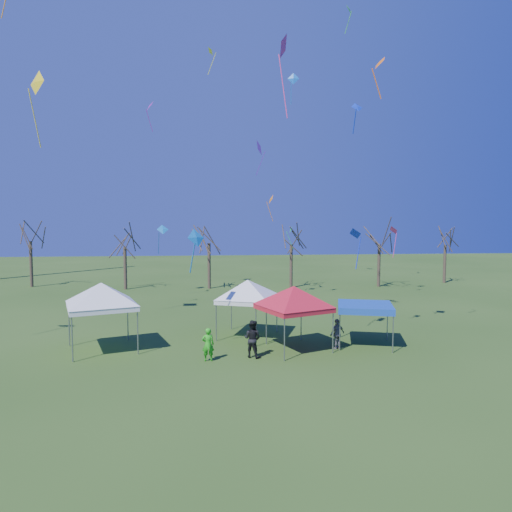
{
  "coord_description": "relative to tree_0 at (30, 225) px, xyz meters",
  "views": [
    {
      "loc": [
        -2.28,
        -22.03,
        6.83
      ],
      "look_at": [
        0.26,
        3.0,
        4.92
      ],
      "focal_mm": 32.0,
      "sensor_mm": 36.0,
      "label": 1
    }
  ],
  "objects": [
    {
      "name": "person_green",
      "position": [
        18.44,
        -27.37,
        -5.67
      ],
      "size": [
        0.61,
        0.41,
        1.64
      ],
      "primitive_type": "imported",
      "rotation": [
        0.0,
        0.0,
        3.17
      ],
      "color": "green",
      "rests_on": "ground"
    },
    {
      "name": "kite_2",
      "position": [
        13.21,
        -6.16,
        10.86
      ],
      "size": [
        1.08,
        1.31,
        2.76
      ],
      "rotation": [
        0.0,
        0.0,
        5.07
      ],
      "color": "purple",
      "rests_on": "ground"
    },
    {
      "name": "kite_12",
      "position": [
        36.83,
        -5.58,
        -0.55
      ],
      "size": [
        1.02,
        1.22,
        3.21
      ],
      "rotation": [
        0.0,
        0.0,
        1.92
      ],
      "color": "#F8378F",
      "rests_on": "ground"
    },
    {
      "name": "kite_5",
      "position": [
        22.0,
        -27.78,
        8.43
      ],
      "size": [
        0.78,
        1.25,
        3.85
      ],
      "rotation": [
        0.0,
        0.0,
        4.38
      ],
      "color": "#E73384",
      "rests_on": "ground"
    },
    {
      "name": "kite_11",
      "position": [
        22.86,
        -10.29,
        6.61
      ],
      "size": [
        0.83,
        1.43,
        3.09
      ],
      "rotation": [
        0.0,
        0.0,
        1.65
      ],
      "color": "#581BBD",
      "rests_on": "ground"
    },
    {
      "name": "tent_blue",
      "position": [
        27.06,
        -25.32,
        -4.38
      ],
      "size": [
        3.59,
        3.59,
        2.29
      ],
      "rotation": [
        0.0,
        0.0,
        -0.28
      ],
      "color": "gray",
      "rests_on": "ground"
    },
    {
      "name": "kite_19",
      "position": [
        23.92,
        -9.46,
        2.25
      ],
      "size": [
        0.63,
        0.93,
        2.37
      ],
      "rotation": [
        0.0,
        0.0,
        4.84
      ],
      "color": "orange",
      "rests_on": "ground"
    },
    {
      "name": "person_dark",
      "position": [
        20.66,
        -26.99,
        -5.54
      ],
      "size": [
        1.16,
        1.09,
        1.89
      ],
      "primitive_type": "imported",
      "rotation": [
        0.0,
        0.0,
        2.6
      ],
      "color": "black",
      "rests_on": "ground"
    },
    {
      "name": "kite_18",
      "position": [
        23.66,
        -21.52,
        8.91
      ],
      "size": [
        0.73,
        0.32,
        1.87
      ],
      "rotation": [
        0.0,
        0.0,
        6.12
      ],
      "color": "blue",
      "rests_on": "ground"
    },
    {
      "name": "tree_4",
      "position": [
        36.2,
        -3.38,
        -0.43
      ],
      "size": [
        3.58,
        3.58,
        7.89
      ],
      "color": "#3D2D21",
      "rests_on": "ground"
    },
    {
      "name": "kite_22",
      "position": [
        26.62,
        -4.3,
        -0.62
      ],
      "size": [
        0.74,
        0.72,
        2.35
      ],
      "rotation": [
        0.0,
        0.0,
        4.73
      ],
      "color": "green",
      "rests_on": "ground"
    },
    {
      "name": "kite_9",
      "position": [
        26.28,
        -25.71,
        6.27
      ],
      "size": [
        0.75,
        0.59,
        1.67
      ],
      "rotation": [
        0.0,
        0.0,
        0.23
      ],
      "color": "#1332CA",
      "rests_on": "ground"
    },
    {
      "name": "ground",
      "position": [
        20.85,
        -27.38,
        -6.49
      ],
      "size": [
        140.0,
        140.0,
        0.0
      ],
      "primitive_type": "plane",
      "color": "#2C4B18",
      "rests_on": "ground"
    },
    {
      "name": "tent_white_mid",
      "position": [
        20.78,
        -22.79,
        -3.32
      ],
      "size": [
        4.18,
        4.18,
        3.92
      ],
      "rotation": [
        0.0,
        0.0,
        -0.35
      ],
      "color": "gray",
      "rests_on": "ground"
    },
    {
      "name": "kite_27",
      "position": [
        27.45,
        -25.7,
        8.58
      ],
      "size": [
        0.73,
        0.96,
        2.15
      ],
      "rotation": [
        0.0,
        0.0,
        4.83
      ],
      "color": "orange",
      "rests_on": "ground"
    },
    {
      "name": "kite_13",
      "position": [
        14.16,
        -5.93,
        -0.42
      ],
      "size": [
        1.25,
        0.99,
        2.77
      ],
      "rotation": [
        0.0,
        0.0,
        0.22
      ],
      "color": "blue",
      "rests_on": "ground"
    },
    {
      "name": "kite_6",
      "position": [
        31.56,
        -6.83,
        19.84
      ],
      "size": [
        1.17,
        1.34,
        2.78
      ],
      "rotation": [
        0.0,
        0.0,
        1.0
      ],
      "color": "green",
      "rests_on": "ground"
    },
    {
      "name": "kite_26",
      "position": [
        18.77,
        -10.03,
        14.46
      ],
      "size": [
        0.79,
        0.91,
        2.43
      ],
      "rotation": [
        0.0,
        0.0,
        1.81
      ],
      "color": "#EFF91A",
      "rests_on": "ground"
    },
    {
      "name": "kite_1",
      "position": [
        17.87,
        -25.69,
        -0.52
      ],
      "size": [
        1.11,
        0.98,
        2.32
      ],
      "rotation": [
        0.0,
        0.0,
        0.61
      ],
      "color": "blue",
      "rests_on": "ground"
    },
    {
      "name": "tent_white_west",
      "position": [
        12.86,
        -24.92,
        -3.11
      ],
      "size": [
        4.48,
        4.48,
        4.18
      ],
      "rotation": [
        0.0,
        0.0,
        0.33
      ],
      "color": "gray",
      "rests_on": "ground"
    },
    {
      "name": "tree_5",
      "position": [
        44.57,
        -1.32,
        -0.76
      ],
      "size": [
        3.39,
        3.39,
        7.46
      ],
      "color": "#3D2D21",
      "rests_on": "ground"
    },
    {
      "name": "kite_17",
      "position": [
        28.87,
        -17.92,
        -0.55
      ],
      "size": [
        1.11,
        1.17,
        2.94
      ],
      "rotation": [
        0.0,
        0.0,
        2.22
      ],
      "color": "#1530E4",
      "rests_on": "ground"
    },
    {
      "name": "kite_8",
      "position": [
        8.48,
        -20.77,
        8.47
      ],
      "size": [
        1.39,
        1.29,
        4.48
      ],
      "rotation": [
        0.0,
        0.0,
        5.56
      ],
      "color": "yellow",
      "rests_on": "ground"
    },
    {
      "name": "person_grey",
      "position": [
        25.33,
        -25.94,
        -5.67
      ],
      "size": [
        1.03,
        0.8,
        1.63
      ],
      "primitive_type": "imported",
      "rotation": [
        0.0,
        0.0,
        3.64
      ],
      "color": "slate",
      "rests_on": "ground"
    },
    {
      "name": "tent_red",
      "position": [
        22.97,
        -25.84,
        -3.3
      ],
      "size": [
        4.15,
        4.15,
        3.95
      ],
      "rotation": [
        0.0,
        0.0,
        0.39
      ],
      "color": "gray",
      "rests_on": "ground"
    },
    {
      "name": "tree_0",
      "position": [
        0.0,
        0.0,
        0.0
      ],
      "size": [
        3.83,
        3.83,
        8.44
      ],
      "color": "#3D2D21",
      "rests_on": "ground"
    },
    {
      "name": "tree_3",
      "position": [
        26.88,
        -3.34,
        -0.41
      ],
      "size": [
        3.59,
        3.59,
        7.91
      ],
      "color": "#3D2D21",
      "rests_on": "ground"
    },
    {
      "name": "tree_1",
      "position": [
        10.08,
        -2.73,
        -0.7
      ],
      "size": [
        3.42,
        3.42,
        7.54
      ],
      "color": "#3D2D21",
      "rests_on": "ground"
    },
    {
      "name": "tree_2",
      "position": [
        18.48,
        -3.01,
        -0.2
      ],
      "size": [
        3.71,
        3.71,
        8.18
      ],
      "color": "#3D2D21",
      "rests_on": "ground"
    }
  ]
}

